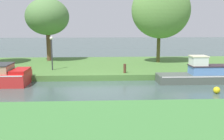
% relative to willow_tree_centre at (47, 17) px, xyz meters
% --- Properties ---
extents(ground_plane, '(120.00, 120.00, 0.00)m').
position_rel_willow_tree_centre_xyz_m(ground_plane, '(4.65, -9.40, -4.48)').
color(ground_plane, '#3D524E').
extents(riverbank_far, '(72.00, 10.00, 0.40)m').
position_rel_willow_tree_centre_xyz_m(riverbank_far, '(4.65, -2.40, -4.28)').
color(riverbank_far, '#497635').
rests_on(riverbank_far, ground_plane).
extents(willow_tree_centre, '(4.00, 4.21, 5.80)m').
position_rel_willow_tree_centre_xyz_m(willow_tree_centre, '(0.00, 0.00, 0.00)').
color(willow_tree_centre, brown).
rests_on(willow_tree_centre, riverbank_far).
extents(willow_tree_right, '(5.13, 3.28, 7.05)m').
position_rel_willow_tree_centre_xyz_m(willow_tree_right, '(10.11, -2.09, 0.53)').
color(willow_tree_right, brown).
rests_on(willow_tree_right, riverbank_far).
extents(lamp_post, '(0.24, 0.24, 2.53)m').
position_rel_willow_tree_centre_xyz_m(lamp_post, '(1.18, -5.13, -2.46)').
color(lamp_post, '#333338').
rests_on(lamp_post, riverbank_far).
extents(mooring_post_near, '(0.19, 0.19, 0.65)m').
position_rel_willow_tree_centre_xyz_m(mooring_post_near, '(6.55, -6.61, -3.76)').
color(mooring_post_near, '#512F20').
rests_on(mooring_post_near, riverbank_far).
extents(channel_buoy, '(0.38, 0.38, 0.38)m').
position_rel_willow_tree_centre_xyz_m(channel_buoy, '(11.31, -10.98, -4.29)').
color(channel_buoy, yellow).
rests_on(channel_buoy, ground_plane).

